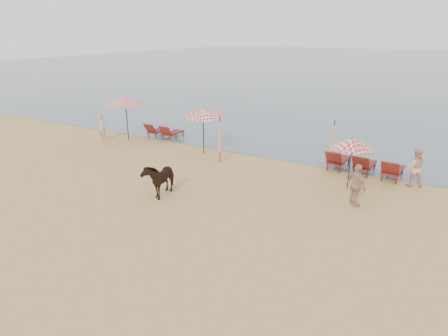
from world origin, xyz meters
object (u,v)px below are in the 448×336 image
object	(u,v)px
beachgoer_left	(102,127)
umbrella_closed_left	(220,134)
umbrella_closed_right	(333,137)
lounger_cluster_right	(364,164)
lounger_cluster_left	(163,131)
umbrella_open_left_a	(125,100)
umbrella_open_right	(353,143)
beachgoer_right_a	(415,167)
beachgoer_right_b	(356,185)
cow	(159,178)
umbrella_open_left_b	(203,111)

from	to	relation	value
beachgoer_left	umbrella_closed_left	bearing A→B (deg)	-169.82
umbrella_closed_right	lounger_cluster_right	bearing A→B (deg)	-23.89
lounger_cluster_left	lounger_cluster_right	size ratio (longest dim) A/B	0.55
umbrella_open_left_a	umbrella_closed_right	size ratio (longest dim) A/B	1.20
umbrella_open_right	beachgoer_left	world-z (taller)	umbrella_open_right
beachgoer_right_a	umbrella_open_right	bearing A→B (deg)	15.04
beachgoer_left	umbrella_open_right	bearing A→B (deg)	-170.61
beachgoer_right_b	lounger_cluster_right	bearing A→B (deg)	-43.68
lounger_cluster_right	cow	distance (m)	9.34
lounger_cluster_right	umbrella_open_left_a	xyz separation A→B (m)	(-13.57, -0.92, 1.95)
umbrella_closed_right	beachgoer_right_a	world-z (taller)	umbrella_closed_right
umbrella_closed_left	beachgoer_right_a	bearing A→B (deg)	8.64
cow	beachgoer_right_b	bearing A→B (deg)	11.49
lounger_cluster_left	cow	bearing A→B (deg)	-53.63
lounger_cluster_left	beachgoer_left	distance (m)	3.65
umbrella_closed_left	cow	bearing A→B (deg)	-92.12
lounger_cluster_right	umbrella_closed_right	size ratio (longest dim) A/B	1.49
umbrella_open_left_a	beachgoer_left	bearing A→B (deg)	-135.03
lounger_cluster_left	umbrella_open_left_a	world-z (taller)	umbrella_open_left_a
lounger_cluster_right	beachgoer_right_a	size ratio (longest dim) A/B	1.99
umbrella_open_left_a	umbrella_closed_left	size ratio (longest dim) A/B	1.13
umbrella_open_right	beachgoer_left	xyz separation A→B (m)	(-14.60, 0.34, -1.19)
umbrella_open_right	beachgoer_right_a	size ratio (longest dim) A/B	1.31
beachgoer_left	beachgoer_right_b	size ratio (longest dim) A/B	0.96
beachgoer_left	umbrella_closed_right	bearing A→B (deg)	-158.81
umbrella_open_left_a	beachgoer_right_b	world-z (taller)	umbrella_open_left_a
lounger_cluster_left	lounger_cluster_right	bearing A→B (deg)	-2.65
umbrella_open_left_b	beachgoer_left	xyz separation A→B (m)	(-6.78, -0.70, -1.53)
umbrella_open_left_b	cow	size ratio (longest dim) A/B	1.60
umbrella_open_left_b	umbrella_closed_right	bearing A→B (deg)	-7.30
cow	beachgoer_left	xyz separation A→B (m)	(-8.06, 4.69, 0.09)
lounger_cluster_right	beachgoer_left	distance (m)	14.97
lounger_cluster_right	umbrella_open_left_a	world-z (taller)	umbrella_open_left_a
lounger_cluster_left	umbrella_closed_left	distance (m)	5.84
umbrella_open_right	cow	xyz separation A→B (m)	(-6.54, -4.35, -1.28)
umbrella_open_left_b	cow	xyz separation A→B (m)	(1.28, -5.39, -1.62)
umbrella_closed_left	cow	distance (m)	4.68
lounger_cluster_right	beachgoer_right_b	world-z (taller)	beachgoer_right_b
lounger_cluster_left	umbrella_open_left_b	bearing A→B (deg)	-21.10
umbrella_open_left_a	umbrella_open_left_b	bearing A→B (deg)	13.09
lounger_cluster_left	umbrella_open_left_a	size ratio (longest dim) A/B	0.68
umbrella_open_left_b	umbrella_closed_right	distance (m)	6.72
lounger_cluster_left	umbrella_open_right	world-z (taller)	umbrella_open_right
lounger_cluster_left	umbrella_closed_right	bearing A→B (deg)	1.13
umbrella_open_left_b	umbrella_closed_right	xyz separation A→B (m)	(6.42, 1.74, -0.94)
beachgoer_right_a	beachgoer_right_b	xyz separation A→B (m)	(-1.78, -3.19, -0.01)
beachgoer_right_b	umbrella_closed_right	bearing A→B (deg)	-24.30
umbrella_closed_left	beachgoer_left	bearing A→B (deg)	179.46
umbrella_closed_right	umbrella_open_left_a	bearing A→B (deg)	-172.07
umbrella_open_left_a	beachgoer_right_a	xyz separation A→B (m)	(15.67, 0.47, -1.60)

